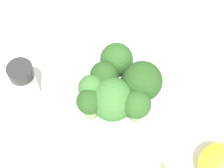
# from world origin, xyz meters

# --- Properties ---
(ground_plane) EXTENTS (3.00, 3.00, 0.00)m
(ground_plane) POSITION_xyz_m (0.00, 0.00, 0.00)
(ground_plane) COLOR silver
(bowl) EXTENTS (0.16, 0.16, 0.05)m
(bowl) POSITION_xyz_m (0.00, 0.00, 0.03)
(bowl) COLOR silver
(bowl) RESTS_ON ground_plane
(broccoli_floret_0) EXTENTS (0.03, 0.03, 0.05)m
(broccoli_floret_0) POSITION_xyz_m (-0.01, 0.03, 0.08)
(broccoli_floret_0) COLOR #7A9E5B
(broccoli_floret_0) RESTS_ON bowl
(broccoli_floret_1) EXTENTS (0.05, 0.05, 0.06)m
(broccoli_floret_1) POSITION_xyz_m (-0.00, -0.04, 0.09)
(broccoli_floret_1) COLOR #8EB770
(broccoli_floret_1) RESTS_ON bowl
(broccoli_floret_2) EXTENTS (0.06, 0.06, 0.06)m
(broccoli_floret_2) POSITION_xyz_m (-0.02, -0.00, 0.08)
(broccoli_floret_2) COLOR #84AD66
(broccoli_floret_2) RESTS_ON bowl
(broccoli_floret_3) EXTENTS (0.03, 0.03, 0.05)m
(broccoli_floret_3) POSITION_xyz_m (-0.03, 0.03, 0.08)
(broccoli_floret_3) COLOR #8EB770
(broccoli_floret_3) RESTS_ON bowl
(broccoli_floret_4) EXTENTS (0.04, 0.04, 0.06)m
(broccoli_floret_4) POSITION_xyz_m (-0.03, -0.03, 0.09)
(broccoli_floret_4) COLOR #8EB770
(broccoli_floret_4) RESTS_ON bowl
(broccoli_floret_5) EXTENTS (0.05, 0.05, 0.05)m
(broccoli_floret_5) POSITION_xyz_m (0.04, -0.01, 0.08)
(broccoli_floret_5) COLOR #84AD66
(broccoli_floret_5) RESTS_ON bowl
(broccoli_floret_6) EXTENTS (0.04, 0.04, 0.05)m
(broccoli_floret_6) POSITION_xyz_m (0.01, 0.01, 0.08)
(broccoli_floret_6) COLOR #7A9E5B
(broccoli_floret_6) RESTS_ON bowl
(pepper_shaker) EXTENTS (0.04, 0.04, 0.08)m
(pepper_shaker) POSITION_xyz_m (0.03, 0.13, 0.04)
(pepper_shaker) COLOR silver
(pepper_shaker) RESTS_ON ground_plane
(lemon_wedge) EXTENTS (0.06, 0.06, 0.06)m
(lemon_wedge) POSITION_xyz_m (-0.10, -0.14, 0.03)
(lemon_wedge) COLOR yellow
(lemon_wedge) RESTS_ON ground_plane
(almond_crumb_0) EXTENTS (0.01, 0.01, 0.01)m
(almond_crumb_0) POSITION_xyz_m (0.10, 0.02, 0.00)
(almond_crumb_0) COLOR #AD7F4C
(almond_crumb_0) RESTS_ON ground_plane
(almond_crumb_1) EXTENTS (0.01, 0.01, 0.01)m
(almond_crumb_1) POSITION_xyz_m (0.11, -0.02, 0.00)
(almond_crumb_1) COLOR olive
(almond_crumb_1) RESTS_ON ground_plane
(almond_crumb_3) EXTENTS (0.01, 0.01, 0.01)m
(almond_crumb_3) POSITION_xyz_m (-0.09, -0.07, 0.00)
(almond_crumb_3) COLOR olive
(almond_crumb_3) RESTS_ON ground_plane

